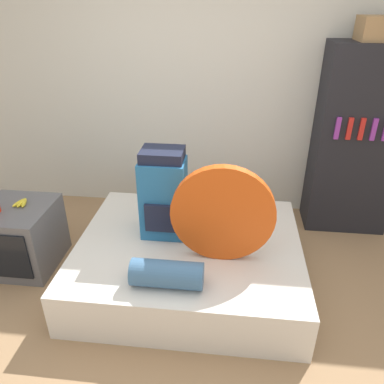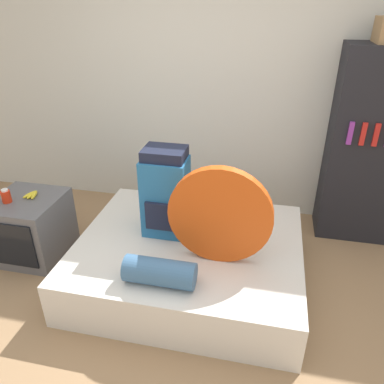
{
  "view_description": "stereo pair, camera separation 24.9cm",
  "coord_description": "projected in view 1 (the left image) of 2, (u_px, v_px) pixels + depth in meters",
  "views": [
    {
      "loc": [
        0.3,
        -1.89,
        2.14
      ],
      "look_at": [
        0.02,
        0.56,
        0.83
      ],
      "focal_mm": 35.0,
      "sensor_mm": 36.0,
      "label": 1
    },
    {
      "loc": [
        0.55,
        -1.85,
        2.14
      ],
      "look_at": [
        0.02,
        0.56,
        0.83
      ],
      "focal_mm": 35.0,
      "sensor_mm": 36.0,
      "label": 2
    }
  ],
  "objects": [
    {
      "name": "tent_bag",
      "position": [
        223.0,
        214.0,
        2.66
      ],
      "size": [
        0.75,
        0.07,
        0.75
      ],
      "color": "#D14C14",
      "rests_on": "bed"
    },
    {
      "name": "cardboard_box",
      "position": [
        380.0,
        28.0,
        3.06
      ],
      "size": [
        0.33,
        0.3,
        0.19
      ],
      "color": "#99754C",
      "rests_on": "bookshelf"
    },
    {
      "name": "wall_back",
      "position": [
        204.0,
        89.0,
        3.72
      ],
      "size": [
        8.0,
        0.05,
        2.6
      ],
      "color": "silver",
      "rests_on": "ground_plane"
    },
    {
      "name": "ground_plane",
      "position": [
        180.0,
        330.0,
        2.69
      ],
      "size": [
        16.0,
        16.0,
        0.0
      ],
      "primitive_type": "plane",
      "color": "#997551"
    },
    {
      "name": "bed",
      "position": [
        190.0,
        260.0,
        3.1
      ],
      "size": [
        1.78,
        1.49,
        0.38
      ],
      "color": "silver",
      "rests_on": "ground_plane"
    },
    {
      "name": "bookshelf",
      "position": [
        356.0,
        142.0,
        3.54
      ],
      "size": [
        0.77,
        0.43,
        1.79
      ],
      "color": "black",
      "rests_on": "ground_plane"
    },
    {
      "name": "backpack",
      "position": [
        163.0,
        195.0,
        2.95
      ],
      "size": [
        0.35,
        0.3,
        0.73
      ],
      "color": "#23669E",
      "rests_on": "bed"
    },
    {
      "name": "banana_bunch",
      "position": [
        22.0,
        203.0,
        3.14
      ],
      "size": [
        0.12,
        0.15,
        0.03
      ],
      "color": "yellow",
      "rests_on": "television"
    },
    {
      "name": "television",
      "position": [
        21.0,
        236.0,
        3.23
      ],
      "size": [
        0.58,
        0.6,
        0.57
      ],
      "color": "#5B5B60",
      "rests_on": "ground_plane"
    },
    {
      "name": "sleeping_roll",
      "position": [
        167.0,
        274.0,
        2.51
      ],
      "size": [
        0.49,
        0.19,
        0.19
      ],
      "color": "#3D668E",
      "rests_on": "bed"
    }
  ]
}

